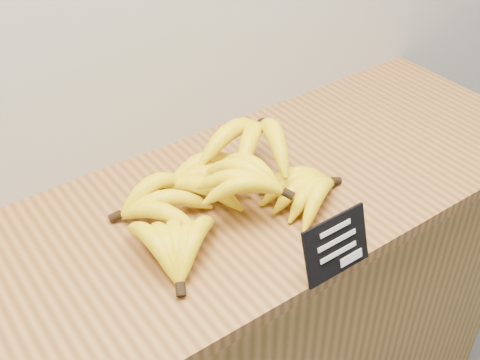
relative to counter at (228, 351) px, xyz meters
The scene contains 4 objects.
counter is the anchor object (origin of this frame).
counter_top 0.47m from the counter, ahead, with size 1.57×0.54×0.03m, color #98652F.
chalkboard_sign 0.60m from the counter, 78.04° to the right, with size 0.14×0.01×0.11m, color black.
banana_pile 0.53m from the counter, 128.72° to the right, with size 0.51×0.38×0.12m.
Camera 1 is at (-0.54, 1.98, 1.70)m, focal length 45.00 mm.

